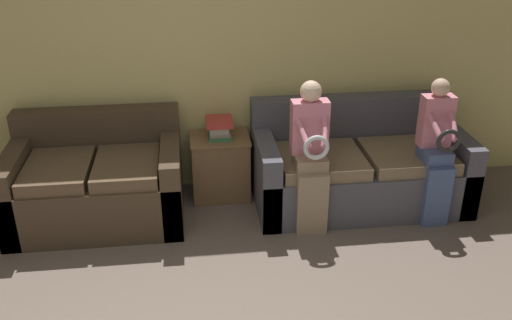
{
  "coord_description": "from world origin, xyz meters",
  "views": [
    {
      "loc": [
        0.02,
        -2.31,
        2.6
      ],
      "look_at": [
        0.51,
        1.59,
        0.73
      ],
      "focal_mm": 40.0,
      "sensor_mm": 36.0,
      "label": 1
    }
  ],
  "objects_px": {
    "child_left_seated": "(311,152)",
    "child_right_seated": "(437,147)",
    "side_shelf": "(220,165)",
    "couch_main": "(358,168)",
    "book_stack": "(219,128)",
    "couch_side": "(97,183)"
  },
  "relations": [
    {
      "from": "child_left_seated",
      "to": "child_right_seated",
      "type": "height_order",
      "value": "child_left_seated"
    },
    {
      "from": "side_shelf",
      "to": "child_right_seated",
      "type": "bearing_deg",
      "value": -19.59
    },
    {
      "from": "child_left_seated",
      "to": "side_shelf",
      "type": "height_order",
      "value": "child_left_seated"
    },
    {
      "from": "couch_main",
      "to": "book_stack",
      "type": "height_order",
      "value": "couch_main"
    },
    {
      "from": "child_right_seated",
      "to": "side_shelf",
      "type": "bearing_deg",
      "value": 160.41
    },
    {
      "from": "couch_side",
      "to": "side_shelf",
      "type": "xyz_separation_m",
      "value": [
        1.07,
        0.26,
        -0.02
      ]
    },
    {
      "from": "side_shelf",
      "to": "couch_main",
      "type": "bearing_deg",
      "value": -11.42
    },
    {
      "from": "couch_main",
      "to": "child_right_seated",
      "type": "xyz_separation_m",
      "value": [
        0.53,
        -0.38,
        0.35
      ]
    },
    {
      "from": "side_shelf",
      "to": "couch_side",
      "type": "bearing_deg",
      "value": -166.56
    },
    {
      "from": "child_left_seated",
      "to": "side_shelf",
      "type": "bearing_deg",
      "value": 138.17
    },
    {
      "from": "child_right_seated",
      "to": "couch_side",
      "type": "bearing_deg",
      "value": 172.54
    },
    {
      "from": "couch_side",
      "to": "child_left_seated",
      "type": "xyz_separation_m",
      "value": [
        1.77,
        -0.37,
        0.36
      ]
    },
    {
      "from": "side_shelf",
      "to": "book_stack",
      "type": "xyz_separation_m",
      "value": [
        -0.0,
        0.01,
        0.37
      ]
    },
    {
      "from": "couch_side",
      "to": "book_stack",
      "type": "height_order",
      "value": "couch_side"
    },
    {
      "from": "side_shelf",
      "to": "child_left_seated",
      "type": "bearing_deg",
      "value": -41.83
    },
    {
      "from": "child_left_seated",
      "to": "book_stack",
      "type": "relative_size",
      "value": 3.94
    },
    {
      "from": "couch_side",
      "to": "child_left_seated",
      "type": "relative_size",
      "value": 1.14
    },
    {
      "from": "couch_side",
      "to": "side_shelf",
      "type": "distance_m",
      "value": 1.1
    },
    {
      "from": "couch_main",
      "to": "couch_side",
      "type": "xyz_separation_m",
      "value": [
        -2.3,
        -0.01,
        0.0
      ]
    },
    {
      "from": "couch_side",
      "to": "child_left_seated",
      "type": "distance_m",
      "value": 1.84
    },
    {
      "from": "child_left_seated",
      "to": "child_right_seated",
      "type": "distance_m",
      "value": 1.07
    },
    {
      "from": "child_left_seated",
      "to": "book_stack",
      "type": "distance_m",
      "value": 0.94
    }
  ]
}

